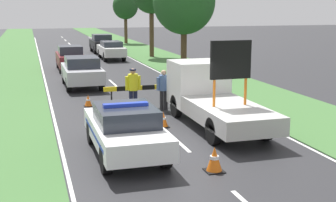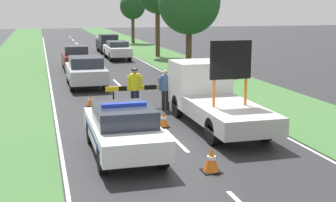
% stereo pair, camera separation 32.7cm
% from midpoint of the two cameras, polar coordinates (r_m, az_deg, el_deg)
% --- Properties ---
extents(ground_plane, '(160.00, 160.00, 0.00)m').
position_cam_midpoint_polar(ground_plane, '(14.63, 1.14, -5.47)').
color(ground_plane, '#28282B').
extents(lane_markings, '(7.40, 73.27, 0.01)m').
position_cam_midpoint_polar(lane_markings, '(31.84, -8.68, 3.69)').
color(lane_markings, silver).
rests_on(lane_markings, ground).
extents(grass_verge_left, '(4.44, 120.00, 0.03)m').
position_cam_midpoint_polar(grass_verge_left, '(33.64, -19.31, 3.60)').
color(grass_verge_left, '#427038').
rests_on(grass_verge_left, ground).
extents(grass_verge_right, '(4.44, 120.00, 0.03)m').
position_cam_midpoint_polar(grass_verge_right, '(35.12, 0.56, 4.56)').
color(grass_verge_right, '#427038').
rests_on(grass_verge_right, ground).
extents(police_car, '(1.85, 4.65, 1.57)m').
position_cam_midpoint_polar(police_car, '(13.63, -5.92, -3.40)').
color(police_car, white).
rests_on(police_car, ground).
extents(work_truck, '(2.05, 6.08, 3.18)m').
position_cam_midpoint_polar(work_truck, '(17.15, 4.73, 0.63)').
color(work_truck, white).
rests_on(work_truck, ground).
extents(road_barrier, '(3.30, 0.08, 0.95)m').
position_cam_midpoint_polar(road_barrier, '(19.96, -3.65, 1.46)').
color(road_barrier, black).
rests_on(road_barrier, ground).
extents(police_officer, '(0.64, 0.41, 1.79)m').
position_cam_midpoint_polar(police_officer, '(19.13, -4.77, 1.82)').
color(police_officer, '#191E38').
rests_on(police_officer, ground).
extents(pedestrian_civilian, '(0.61, 0.39, 1.70)m').
position_cam_midpoint_polar(pedestrian_civilian, '(19.29, -1.01, 1.74)').
color(pedestrian_civilian, '#232326').
rests_on(pedestrian_civilian, ground).
extents(traffic_cone_near_police, '(0.36, 0.36, 0.51)m').
position_cam_midpoint_polar(traffic_cone_near_police, '(20.51, -10.16, 0.03)').
color(traffic_cone_near_police, black).
rests_on(traffic_cone_near_police, ground).
extents(traffic_cone_centre_front, '(0.40, 0.40, 0.56)m').
position_cam_midpoint_polar(traffic_cone_centre_front, '(16.77, -1.15, -2.27)').
color(traffic_cone_centre_front, black).
rests_on(traffic_cone_centre_front, ground).
extents(traffic_cone_near_truck, '(0.49, 0.49, 0.67)m').
position_cam_midpoint_polar(traffic_cone_near_truck, '(12.37, 4.92, -7.10)').
color(traffic_cone_near_truck, black).
rests_on(traffic_cone_near_truck, ground).
extents(queued_car_sedan_silver, '(1.90, 4.50, 1.62)m').
position_cam_midpoint_polar(queued_car_sedan_silver, '(25.52, -10.82, 3.59)').
color(queued_car_sedan_silver, '#B2B2B7').
rests_on(queued_car_sedan_silver, ground).
extents(queued_car_wagon_maroon, '(1.70, 4.48, 1.65)m').
position_cam_midpoint_polar(queued_car_wagon_maroon, '(32.37, -12.10, 5.18)').
color(queued_car_wagon_maroon, maroon).
rests_on(queued_car_wagon_maroon, ground).
extents(queued_car_van_white, '(1.71, 4.67, 1.48)m').
position_cam_midpoint_polar(queued_car_van_white, '(38.34, -7.18, 6.23)').
color(queued_car_van_white, silver).
rests_on(queued_car_van_white, ground).
extents(queued_car_sedan_black, '(1.82, 4.20, 1.69)m').
position_cam_midpoint_polar(queued_car_sedan_black, '(44.25, -8.30, 6.99)').
color(queued_car_sedan_black, black).
rests_on(queued_car_sedan_black, ground).
extents(roadside_tree_near_left, '(2.89, 2.89, 5.79)m').
position_cam_midpoint_polar(roadside_tree_near_left, '(54.59, -5.39, 11.43)').
color(roadside_tree_near_left, '#4C3823').
rests_on(roadside_tree_near_left, ground).
extents(roadside_tree_near_right, '(4.13, 4.13, 6.73)m').
position_cam_midpoint_polar(roadside_tree_near_right, '(31.55, 1.67, 12.00)').
color(roadside_tree_near_right, '#4C3823').
rests_on(roadside_tree_near_right, ground).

